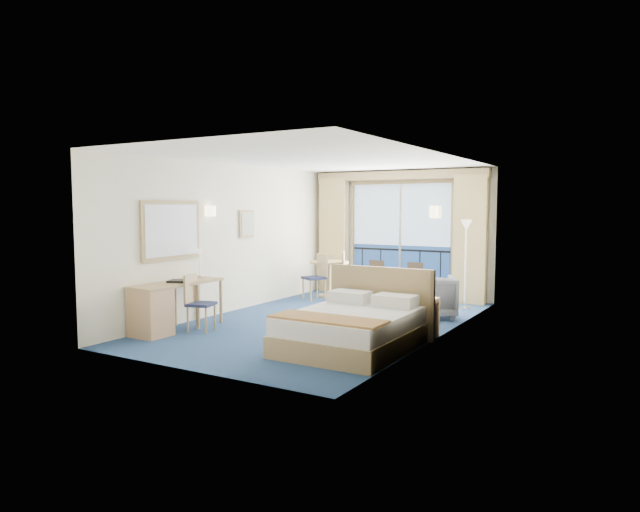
{
  "coord_description": "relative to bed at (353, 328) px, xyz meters",
  "views": [
    {
      "loc": [
        4.71,
        -8.13,
        1.93
      ],
      "look_at": [
        -0.21,
        0.2,
        1.09
      ],
      "focal_mm": 32.0,
      "sensor_mm": 36.0,
      "label": 1
    }
  ],
  "objects": [
    {
      "name": "floor",
      "position": [
        -1.23,
        1.35,
        -0.29
      ],
      "size": [
        6.5,
        6.5,
        0.0
      ],
      "primitive_type": "plane",
      "color": "navy",
      "rests_on": "ground"
    },
    {
      "name": "room_walls",
      "position": [
        -1.23,
        1.35,
        1.49
      ],
      "size": [
        4.04,
        6.54,
        2.72
      ],
      "color": "#EFE9CF",
      "rests_on": "ground"
    },
    {
      "name": "balcony_door",
      "position": [
        -1.23,
        4.57,
        0.85
      ],
      "size": [
        2.36,
        0.03,
        2.52
      ],
      "color": "navy",
      "rests_on": "room_walls"
    },
    {
      "name": "curtain_left",
      "position": [
        -2.78,
        4.42,
        0.98
      ],
      "size": [
        0.65,
        0.22,
        2.55
      ],
      "primitive_type": "cube",
      "color": "tan",
      "rests_on": "room_walls"
    },
    {
      "name": "curtain_right",
      "position": [
        0.32,
        4.42,
        0.98
      ],
      "size": [
        0.65,
        0.22,
        2.55
      ],
      "primitive_type": "cube",
      "color": "tan",
      "rests_on": "room_walls"
    },
    {
      "name": "pelmet",
      "position": [
        -1.23,
        4.45,
        2.29
      ],
      "size": [
        3.8,
        0.25,
        0.18
      ],
      "primitive_type": "cube",
      "color": "tan",
      "rests_on": "room_walls"
    },
    {
      "name": "mirror",
      "position": [
        -3.2,
        -0.15,
        1.26
      ],
      "size": [
        0.05,
        1.25,
        0.95
      ],
      "color": "tan",
      "rests_on": "room_walls"
    },
    {
      "name": "wall_print",
      "position": [
        -3.2,
        1.8,
        1.31
      ],
      "size": [
        0.04,
        0.42,
        0.52
      ],
      "color": "tan",
      "rests_on": "room_walls"
    },
    {
      "name": "sconce_left",
      "position": [
        -3.17,
        0.75,
        1.56
      ],
      "size": [
        0.18,
        0.18,
        0.18
      ],
      "primitive_type": "cylinder",
      "color": "#FFEAB2",
      "rests_on": "room_walls"
    },
    {
      "name": "sconce_right",
      "position": [
        0.71,
        1.2,
        1.56
      ],
      "size": [
        0.18,
        0.18,
        0.18
      ],
      "primitive_type": "cylinder",
      "color": "#FFEAB2",
      "rests_on": "room_walls"
    },
    {
      "name": "bed",
      "position": [
        0.0,
        0.0,
        0.0
      ],
      "size": [
        1.65,
        1.96,
        1.04
      ],
      "color": "tan",
      "rests_on": "ground"
    },
    {
      "name": "nightstand",
      "position": [
        0.53,
        1.15,
        0.0
      ],
      "size": [
        0.44,
        0.42,
        0.58
      ],
      "primitive_type": "cube",
      "color": "tan",
      "rests_on": "ground"
    },
    {
      "name": "phone",
      "position": [
        0.53,
        1.18,
        0.33
      ],
      "size": [
        0.18,
        0.15,
        0.07
      ],
      "primitive_type": "cube",
      "rotation": [
        0.0,
        0.0,
        -0.18
      ],
      "color": "white",
      "rests_on": "nightstand"
    },
    {
      "name": "armchair",
      "position": [
        0.16,
        2.68,
        0.07
      ],
      "size": [
        1.06,
        1.07,
        0.73
      ],
      "primitive_type": "imported",
      "rotation": [
        0.0,
        0.0,
        3.63
      ],
      "color": "#4F5360",
      "rests_on": "ground"
    },
    {
      "name": "floor_lamp",
      "position": [
        0.43,
        3.77,
        0.98
      ],
      "size": [
        0.23,
        0.23,
        1.68
      ],
      "color": "silver",
      "rests_on": "ground"
    },
    {
      "name": "desk",
      "position": [
        -2.94,
        -0.74,
        0.12
      ],
      "size": [
        0.55,
        1.6,
        0.75
      ],
      "color": "tan",
      "rests_on": "ground"
    },
    {
      "name": "desk_chair",
      "position": [
        -2.61,
        -0.23,
        0.21
      ],
      "size": [
        0.47,
        0.47,
        0.88
      ],
      "rotation": [
        0.0,
        0.0,
        1.84
      ],
      "color": "#1D2243",
      "rests_on": "ground"
    },
    {
      "name": "folder",
      "position": [
        -2.89,
        -0.29,
        0.48
      ],
      "size": [
        0.42,
        0.38,
        0.03
      ],
      "primitive_type": "cube",
      "rotation": [
        0.0,
        0.0,
        0.39
      ],
      "color": "black",
      "rests_on": "desk"
    },
    {
      "name": "desk_lamp",
      "position": [
        -3.05,
        0.33,
        0.8
      ],
      "size": [
        0.12,
        0.12,
        0.45
      ],
      "color": "silver",
      "rests_on": "desk"
    },
    {
      "name": "round_table",
      "position": [
        -2.54,
        3.8,
        0.28
      ],
      "size": [
        0.84,
        0.84,
        0.76
      ],
      "color": "tan",
      "rests_on": "ground"
    },
    {
      "name": "table_chair_a",
      "position": [
        -2.01,
        3.7,
        0.27
      ],
      "size": [
        0.58,
        0.57,
        0.99
      ],
      "rotation": [
        0.0,
        0.0,
        2.02
      ],
      "color": "#1D2243",
      "rests_on": "ground"
    },
    {
      "name": "table_chair_b",
      "position": [
        -2.53,
        3.29,
        0.25
      ],
      "size": [
        0.56,
        0.57,
        0.95
      ],
      "rotation": [
        0.0,
        0.0,
        -0.53
      ],
      "color": "#1D2243",
      "rests_on": "ground"
    }
  ]
}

